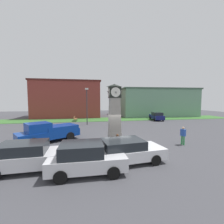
# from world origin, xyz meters

# --- Properties ---
(ground_plane) EXTENTS (84.26, 84.26, 0.00)m
(ground_plane) POSITION_xyz_m (0.00, 0.00, 0.00)
(ground_plane) COLOR #424247
(clock_tower) EXTENTS (1.43, 1.48, 5.40)m
(clock_tower) POSITION_xyz_m (-0.20, -0.15, 2.67)
(clock_tower) COLOR #A19C92
(clock_tower) RESTS_ON ground_plane
(bollard_near_tower) EXTENTS (0.27, 0.27, 0.95)m
(bollard_near_tower) POSITION_xyz_m (-0.27, -1.88, 0.48)
(bollard_near_tower) COLOR brown
(bollard_near_tower) RESTS_ON ground_plane
(bollard_mid_row) EXTENTS (0.31, 0.31, 1.02)m
(bollard_mid_row) POSITION_xyz_m (-0.36, -3.43, 0.52)
(bollard_mid_row) COLOR brown
(bollard_mid_row) RESTS_ON ground_plane
(car_navy_sedan) EXTENTS (4.46, 2.16, 1.54)m
(car_navy_sedan) POSITION_xyz_m (-6.09, -5.57, 0.79)
(car_navy_sedan) COLOR silver
(car_navy_sedan) RESTS_ON ground_plane
(car_near_tower) EXTENTS (4.02, 2.09, 1.60)m
(car_near_tower) POSITION_xyz_m (-2.96, -6.43, 0.81)
(car_near_tower) COLOR silver
(car_near_tower) RESTS_ON ground_plane
(car_by_building) EXTENTS (4.66, 2.47, 1.45)m
(car_by_building) POSITION_xyz_m (-0.47, -5.55, 0.75)
(car_by_building) COLOR silver
(car_by_building) RESTS_ON ground_plane
(car_end_of_row) EXTENTS (2.15, 4.17, 1.57)m
(car_end_of_row) POSITION_xyz_m (10.51, 12.46, 0.79)
(car_end_of_row) COLOR navy
(car_end_of_row) RESTS_ON ground_plane
(pickup_truck) EXTENTS (5.61, 4.57, 1.85)m
(pickup_truck) POSITION_xyz_m (-6.36, 0.25, 0.93)
(pickup_truck) COLOR navy
(pickup_truck) RESTS_ON ground_plane
(bench) EXTENTS (0.64, 1.63, 0.90)m
(bench) POSITION_xyz_m (-4.91, 13.72, 0.52)
(bench) COLOR brown
(bench) RESTS_ON ground_plane
(pedestrian_crossing_lot) EXTENTS (0.36, 0.46, 1.57)m
(pedestrian_crossing_lot) POSITION_xyz_m (5.32, -2.84, 0.89)
(pedestrian_crossing_lot) COLOR #338C4C
(pedestrian_crossing_lot) RESTS_ON ground_plane
(street_lamp_near_road) EXTENTS (0.50, 0.24, 5.74)m
(street_lamp_near_road) POSITION_xyz_m (-2.76, 9.36, 3.35)
(street_lamp_near_road) COLOR #333338
(street_lamp_near_road) RESTS_ON ground_plane
(warehouse_blue_far) EXTENTS (14.73, 9.10, 8.14)m
(warehouse_blue_far) POSITION_xyz_m (-7.05, 22.03, 4.08)
(warehouse_blue_far) COLOR maroon
(warehouse_blue_far) RESTS_ON ground_plane
(storefront_low_left) EXTENTS (18.66, 11.85, 6.68)m
(storefront_low_left) POSITION_xyz_m (14.55, 21.70, 3.35)
(storefront_low_left) COLOR gray
(storefront_low_left) RESTS_ON ground_plane
(grass_verge_far) EXTENTS (50.56, 5.96, 0.04)m
(grass_verge_far) POSITION_xyz_m (2.42, 15.45, 0.02)
(grass_verge_far) COLOR #386B2D
(grass_verge_far) RESTS_ON ground_plane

